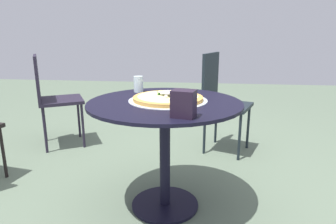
# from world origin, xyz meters

# --- Properties ---
(ground_plane) EXTENTS (10.00, 10.00, 0.00)m
(ground_plane) POSITION_xyz_m (0.00, 0.00, 0.00)
(ground_plane) COLOR #5C6C58
(patio_table) EXTENTS (0.91, 0.91, 0.69)m
(patio_table) POSITION_xyz_m (0.00, 0.00, 0.53)
(patio_table) COLOR black
(patio_table) RESTS_ON ground
(pizza_on_tray) EXTENTS (0.47, 0.47, 0.05)m
(pizza_on_tray) POSITION_xyz_m (-0.02, 0.02, 0.71)
(pizza_on_tray) COLOR silver
(pizza_on_tray) RESTS_ON patio_table
(pizza_server) EXTENTS (0.19, 0.18, 0.02)m
(pizza_server) POSITION_xyz_m (-0.00, 0.05, 0.74)
(pizza_server) COLOR silver
(pizza_server) RESTS_ON pizza_on_tray
(drinking_cup) EXTENTS (0.06, 0.06, 0.11)m
(drinking_cup) POSITION_xyz_m (-0.27, -0.22, 0.75)
(drinking_cup) COLOR white
(drinking_cup) RESTS_ON patio_table
(napkin_dispenser) EXTENTS (0.11, 0.13, 0.13)m
(napkin_dispenser) POSITION_xyz_m (0.32, 0.13, 0.76)
(napkin_dispenser) COLOR black
(napkin_dispenser) RESTS_ON patio_table
(patio_chair_near) EXTENTS (0.55, 0.55, 0.89)m
(patio_chair_near) POSITION_xyz_m (-0.94, -1.22, 0.52)
(patio_chair_near) COLOR #221D2D
(patio_chair_near) RESTS_ON ground
(patio_chair_far) EXTENTS (0.49, 0.49, 0.91)m
(patio_chair_far) POSITION_xyz_m (-1.02, 0.38, 0.52)
(patio_chair_far) COLOR black
(patio_chair_far) RESTS_ON ground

